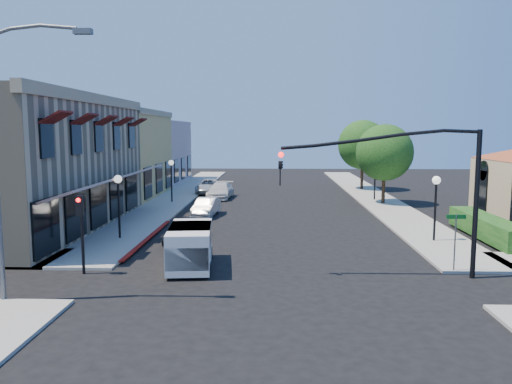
{
  "coord_description": "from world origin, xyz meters",
  "views": [
    {
      "loc": [
        -0.07,
        -18.49,
        5.95
      ],
      "look_at": [
        -1.06,
        8.66,
        2.6
      ],
      "focal_mm": 35.0,
      "sensor_mm": 36.0,
      "label": 1
    }
  ],
  "objects_px": {
    "street_tree_b": "(363,145)",
    "street_name_sign": "(455,233)",
    "lamppost_left_near": "(118,190)",
    "parked_car_a": "(186,230)",
    "street_tree_a": "(384,153)",
    "cobra_streetlight": "(4,151)",
    "parked_car_c": "(220,191)",
    "lamppost_left_far": "(171,170)",
    "lamppost_right_near": "(436,192)",
    "signal_mast_arm": "(423,178)",
    "lamppost_right_far": "(375,169)",
    "secondary_signal": "(81,220)",
    "parked_car_d": "(210,186)",
    "white_van": "(190,244)",
    "parked_car_b": "(207,207)"
  },
  "relations": [
    {
      "from": "signal_mast_arm",
      "to": "parked_car_a",
      "type": "relative_size",
      "value": 2.04
    },
    {
      "from": "parked_car_a",
      "to": "parked_car_d",
      "type": "relative_size",
      "value": 0.8
    },
    {
      "from": "cobra_streetlight",
      "to": "parked_car_a",
      "type": "distance_m",
      "value": 11.51
    },
    {
      "from": "signal_mast_arm",
      "to": "parked_car_d",
      "type": "xyz_separation_m",
      "value": [
        -12.06,
        27.03,
        -3.41
      ]
    },
    {
      "from": "signal_mast_arm",
      "to": "secondary_signal",
      "type": "distance_m",
      "value": 13.97
    },
    {
      "from": "lamppost_left_far",
      "to": "white_van",
      "type": "bearing_deg",
      "value": -76.1
    },
    {
      "from": "street_tree_b",
      "to": "street_name_sign",
      "type": "relative_size",
      "value": 2.81
    },
    {
      "from": "street_tree_a",
      "to": "white_van",
      "type": "distance_m",
      "value": 23.29
    },
    {
      "from": "street_tree_b",
      "to": "street_tree_a",
      "type": "bearing_deg",
      "value": -90.0
    },
    {
      "from": "secondary_signal",
      "to": "cobra_streetlight",
      "type": "relative_size",
      "value": 0.36
    },
    {
      "from": "secondary_signal",
      "to": "parked_car_d",
      "type": "height_order",
      "value": "secondary_signal"
    },
    {
      "from": "street_tree_b",
      "to": "white_van",
      "type": "distance_m",
      "value": 32.14
    },
    {
      "from": "lamppost_left_near",
      "to": "parked_car_a",
      "type": "distance_m",
      "value": 4.26
    },
    {
      "from": "white_van",
      "to": "lamppost_left_far",
      "type": "bearing_deg",
      "value": 103.9
    },
    {
      "from": "parked_car_b",
      "to": "parked_car_c",
      "type": "distance_m",
      "value": 9.07
    },
    {
      "from": "lamppost_left_near",
      "to": "lamppost_right_near",
      "type": "distance_m",
      "value": 17.0
    },
    {
      "from": "lamppost_left_near",
      "to": "parked_car_c",
      "type": "height_order",
      "value": "lamppost_left_near"
    },
    {
      "from": "street_tree_a",
      "to": "parked_car_d",
      "type": "distance_m",
      "value": 16.73
    },
    {
      "from": "secondary_signal",
      "to": "parked_car_d",
      "type": "distance_m",
      "value": 27.23
    },
    {
      "from": "lamppost_left_far",
      "to": "lamppost_right_near",
      "type": "relative_size",
      "value": 1.0
    },
    {
      "from": "signal_mast_arm",
      "to": "secondary_signal",
      "type": "relative_size",
      "value": 2.41
    },
    {
      "from": "lamppost_right_far",
      "to": "signal_mast_arm",
      "type": "bearing_deg",
      "value": -96.7
    },
    {
      "from": "signal_mast_arm",
      "to": "cobra_streetlight",
      "type": "distance_m",
      "value": 15.45
    },
    {
      "from": "cobra_streetlight",
      "to": "parked_car_a",
      "type": "xyz_separation_m",
      "value": [
        4.35,
        9.62,
        -4.6
      ]
    },
    {
      "from": "street_tree_b",
      "to": "parked_car_b",
      "type": "distance_m",
      "value": 21.41
    },
    {
      "from": "secondary_signal",
      "to": "street_tree_b",
      "type": "bearing_deg",
      "value": 61.23
    },
    {
      "from": "street_tree_b",
      "to": "parked_car_b",
      "type": "xyz_separation_m",
      "value": [
        -13.6,
        -16.07,
        -3.92
      ]
    },
    {
      "from": "signal_mast_arm",
      "to": "white_van",
      "type": "distance_m",
      "value": 10.09
    },
    {
      "from": "signal_mast_arm",
      "to": "street_name_sign",
      "type": "relative_size",
      "value": 3.2
    },
    {
      "from": "lamppost_left_near",
      "to": "parked_car_c",
      "type": "xyz_separation_m",
      "value": [
        3.7,
        17.0,
        -2.05
      ]
    },
    {
      "from": "street_tree_a",
      "to": "lamppost_left_near",
      "type": "distance_m",
      "value": 22.3
    },
    {
      "from": "parked_car_c",
      "to": "parked_car_d",
      "type": "relative_size",
      "value": 0.97
    },
    {
      "from": "lamppost_right_near",
      "to": "street_name_sign",
      "type": "bearing_deg",
      "value": -99.78
    },
    {
      "from": "cobra_streetlight",
      "to": "lamppost_left_near",
      "type": "distance_m",
      "value": 10.34
    },
    {
      "from": "street_tree_b",
      "to": "lamppost_right_far",
      "type": "xyz_separation_m",
      "value": [
        -0.3,
        -8.0,
        -1.81
      ]
    },
    {
      "from": "lamppost_left_far",
      "to": "cobra_streetlight",
      "type": "bearing_deg",
      "value": -91.55
    },
    {
      "from": "signal_mast_arm",
      "to": "lamppost_left_near",
      "type": "bearing_deg",
      "value": 155.63
    },
    {
      "from": "lamppost_left_near",
      "to": "parked_car_a",
      "type": "height_order",
      "value": "lamppost_left_near"
    },
    {
      "from": "lamppost_left_near",
      "to": "lamppost_right_far",
      "type": "height_order",
      "value": "same"
    },
    {
      "from": "lamppost_left_far",
      "to": "parked_car_a",
      "type": "relative_size",
      "value": 0.91
    },
    {
      "from": "street_tree_a",
      "to": "lamppost_right_far",
      "type": "bearing_deg",
      "value": 98.53
    },
    {
      "from": "lamppost_right_near",
      "to": "parked_car_d",
      "type": "bearing_deg",
      "value": 125.61
    },
    {
      "from": "street_name_sign",
      "to": "lamppost_left_far",
      "type": "relative_size",
      "value": 0.7
    },
    {
      "from": "signal_mast_arm",
      "to": "cobra_streetlight",
      "type": "bearing_deg",
      "value": -166.89
    },
    {
      "from": "street_tree_b",
      "to": "white_van",
      "type": "relative_size",
      "value": 1.65
    },
    {
      "from": "parked_car_b",
      "to": "secondary_signal",
      "type": "bearing_deg",
      "value": -96.98
    },
    {
      "from": "lamppost_left_near",
      "to": "lamppost_right_near",
      "type": "relative_size",
      "value": 1.0
    },
    {
      "from": "lamppost_left_near",
      "to": "lamppost_left_far",
      "type": "relative_size",
      "value": 1.0
    },
    {
      "from": "white_van",
      "to": "street_tree_a",
      "type": "bearing_deg",
      "value": 57.22
    },
    {
      "from": "cobra_streetlight",
      "to": "parked_car_c",
      "type": "bearing_deg",
      "value": 80.85
    }
  ]
}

